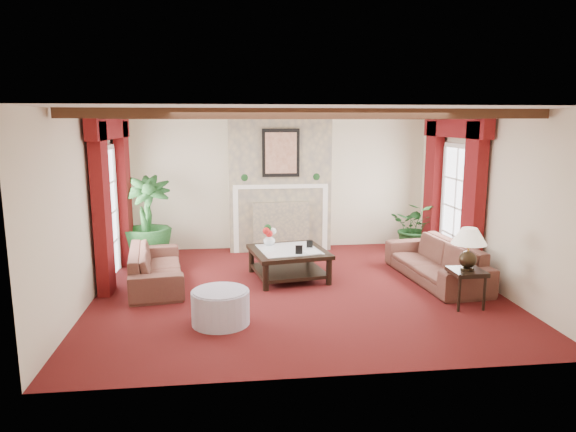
{
  "coord_description": "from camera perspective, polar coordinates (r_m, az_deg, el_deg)",
  "views": [
    {
      "loc": [
        -1.01,
        -7.49,
        2.55
      ],
      "look_at": [
        -0.09,
        0.4,
        1.08
      ],
      "focal_mm": 32.0,
      "sensor_mm": 36.0,
      "label": 1
    }
  ],
  "objects": [
    {
      "name": "table_lamp",
      "position": [
        7.46,
        19.42,
        -3.42
      ],
      "size": [
        0.48,
        0.48,
        0.61
      ],
      "primitive_type": null,
      "color": "black",
      "rests_on": "side_table"
    },
    {
      "name": "ceiling",
      "position": [
        7.55,
        1.04,
        11.64
      ],
      "size": [
        6.0,
        6.0,
        0.0
      ],
      "primitive_type": "plane",
      "rotation": [
        3.14,
        0.0,
        0.0
      ],
      "color": "white",
      "rests_on": "floor"
    },
    {
      "name": "potted_palm",
      "position": [
        9.68,
        -15.34,
        -2.46
      ],
      "size": [
        1.16,
        1.73,
        0.88
      ],
      "primitive_type": "imported",
      "rotation": [
        0.0,
        0.0,
        0.09
      ],
      "color": "black",
      "rests_on": "ground"
    },
    {
      "name": "sofa_right",
      "position": [
        8.65,
        16.13,
        -4.14
      ],
      "size": [
        2.29,
        1.04,
        0.85
      ],
      "primitive_type": "imported",
      "rotation": [
        0.0,
        0.0,
        -1.48
      ],
      "color": "black",
      "rests_on": "ground"
    },
    {
      "name": "right_wall",
      "position": [
        8.58,
        21.29,
        1.74
      ],
      "size": [
        0.02,
        5.5,
        2.7
      ],
      "primitive_type": "cube",
      "color": "beige",
      "rests_on": "ground"
    },
    {
      "name": "french_door_left",
      "position": [
        8.72,
        -19.81,
        7.13
      ],
      "size": [
        0.1,
        1.1,
        2.16
      ],
      "primitive_type": null,
      "color": "white",
      "rests_on": "ground"
    },
    {
      "name": "left_wall",
      "position": [
        7.84,
        -21.29,
        0.97
      ],
      "size": [
        0.02,
        5.5,
        2.7
      ],
      "primitive_type": "cube",
      "color": "beige",
      "rests_on": "ground"
    },
    {
      "name": "photo_frame_b",
      "position": [
        8.49,
        2.42,
        -3.15
      ],
      "size": [
        0.11,
        0.04,
        0.13
      ],
      "primitive_type": null,
      "rotation": [
        0.0,
        0.0,
        -0.18
      ],
      "color": "black",
      "rests_on": "coffee_table"
    },
    {
      "name": "back_wall",
      "position": [
        10.36,
        -1.03,
        3.85
      ],
      "size": [
        6.0,
        0.02,
        2.7
      ],
      "primitive_type": "cube",
      "color": "beige",
      "rests_on": "ground"
    },
    {
      "name": "photo_frame_a",
      "position": [
        8.07,
        1.22,
        -3.8
      ],
      "size": [
        0.12,
        0.03,
        0.15
      ],
      "primitive_type": null,
      "rotation": [
        0.0,
        0.0,
        -0.13
      ],
      "color": "black",
      "rests_on": "coffee_table"
    },
    {
      "name": "coffee_table",
      "position": [
        8.45,
        0.07,
        -5.35
      ],
      "size": [
        1.36,
        1.36,
        0.48
      ],
      "primitive_type": null,
      "rotation": [
        0.0,
        0.0,
        0.17
      ],
      "color": "black",
      "rests_on": "ground"
    },
    {
      "name": "curtains_left",
      "position": [
        8.68,
        -19.27,
        9.93
      ],
      "size": [
        0.2,
        2.4,
        2.55
      ],
      "primitive_type": null,
      "color": "#500A0F",
      "rests_on": "ground"
    },
    {
      "name": "fireplace",
      "position": [
        10.09,
        -0.94,
        11.36
      ],
      "size": [
        2.0,
        0.52,
        2.7
      ],
      "primitive_type": null,
      "color": "tan",
      "rests_on": "ground"
    },
    {
      "name": "small_plant",
      "position": [
        10.37,
        13.94,
        -1.81
      ],
      "size": [
        1.77,
        1.79,
        0.78
      ],
      "primitive_type": "imported",
      "rotation": [
        0.0,
        0.0,
        -0.52
      ],
      "color": "black",
      "rests_on": "ground"
    },
    {
      "name": "french_door_right",
      "position": [
        9.38,
        18.6,
        7.4
      ],
      "size": [
        0.1,
        1.1,
        2.16
      ],
      "primitive_type": null,
      "color": "white",
      "rests_on": "ground"
    },
    {
      "name": "flower_vase",
      "position": [
        8.67,
        -2.1,
        -2.63
      ],
      "size": [
        0.21,
        0.22,
        0.2
      ],
      "primitive_type": "imported",
      "rotation": [
        0.0,
        0.0,
        -0.03
      ],
      "color": "silver",
      "rests_on": "coffee_table"
    },
    {
      "name": "side_table",
      "position": [
        7.61,
        19.16,
        -7.57
      ],
      "size": [
        0.56,
        0.56,
        0.53
      ],
      "primitive_type": null,
      "rotation": [
        0.0,
        0.0,
        0.3
      ],
      "color": "black",
      "rests_on": "ground"
    },
    {
      "name": "curtains_right",
      "position": [
        9.33,
        18.13,
        9.99
      ],
      "size": [
        0.2,
        2.4,
        2.55
      ],
      "primitive_type": null,
      "color": "#500A0F",
      "rests_on": "ground"
    },
    {
      "name": "sofa_left",
      "position": [
        8.37,
        -14.5,
        -4.79
      ],
      "size": [
        2.15,
        1.12,
        0.78
      ],
      "primitive_type": "imported",
      "rotation": [
        0.0,
        0.0,
        1.71
      ],
      "color": "black",
      "rests_on": "ground"
    },
    {
      "name": "floor",
      "position": [
        7.97,
        0.97,
        -8.15
      ],
      "size": [
        6.0,
        6.0,
        0.0
      ],
      "primitive_type": "plane",
      "color": "#480F0C",
      "rests_on": "ground"
    },
    {
      "name": "ceiling_beams",
      "position": [
        7.55,
        1.04,
        11.18
      ],
      "size": [
        6.0,
        3.0,
        0.12
      ],
      "primitive_type": null,
      "color": "#382012",
      "rests_on": "ceiling"
    },
    {
      "name": "book",
      "position": [
        8.1,
        2.0,
        -3.24
      ],
      "size": [
        0.23,
        0.14,
        0.29
      ],
      "primitive_type": "imported",
      "rotation": [
        0.0,
        0.0,
        0.28
      ],
      "color": "black",
      "rests_on": "coffee_table"
    },
    {
      "name": "ottoman",
      "position": [
        6.69,
        -7.5,
        -10.03
      ],
      "size": [
        0.74,
        0.74,
        0.43
      ],
      "primitive_type": "cylinder",
      "color": "#A89FB4",
      "rests_on": "ground"
    }
  ]
}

